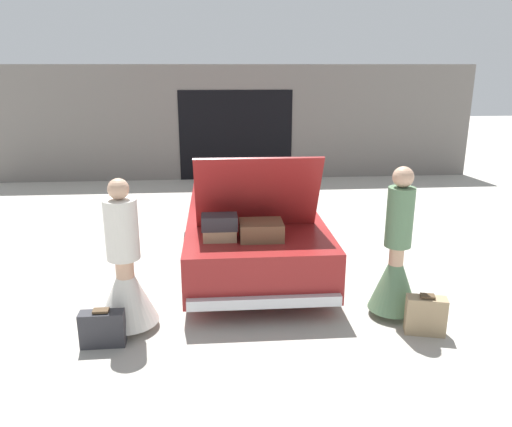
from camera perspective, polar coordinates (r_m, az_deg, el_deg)
ground_plane at (r=8.07m, az=-0.80°, el=-3.56°), size 40.00×40.00×0.00m
garage_wall_back at (r=12.59m, az=-2.34°, el=10.26°), size 12.00×0.14×2.80m
car at (r=7.89m, az=-0.83°, el=0.31°), size 1.84×5.23×1.76m
person_left at (r=5.57m, az=-14.69°, el=-7.08°), size 0.66×0.66×1.68m
person_right at (r=5.86m, az=15.68°, el=-5.57°), size 0.56×0.56×1.75m
suitcase_beside_left_person at (r=5.47m, az=-17.13°, el=-12.46°), size 0.45×0.18×0.41m
suitcase_beside_right_person at (r=5.74m, az=18.81°, el=-10.95°), size 0.45×0.27×0.45m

